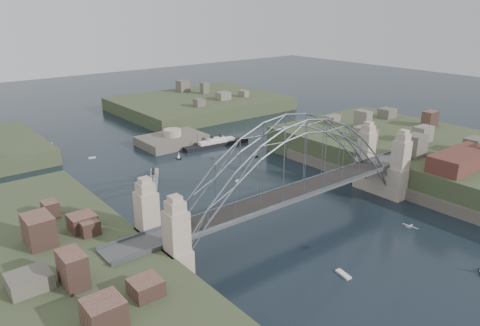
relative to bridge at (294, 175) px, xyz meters
The scene contains 17 objects.
ground 12.32m from the bridge, ahead, with size 500.00×500.00×0.00m, color black.
bridge is the anchor object (origin of this frame).
shore_east 58.25m from the bridge, ahead, with size 50.50×90.00×12.00m.
headland_ne 121.38m from the bridge, 65.56° to the left, with size 70.00×55.00×9.50m, color #384327.
fort_island 72.14m from the bridge, 80.27° to the left, with size 22.00×16.00×9.40m.
wharf_shed 46.23m from the bridge, 17.65° to the right, with size 20.00×8.00×4.00m, color #592D26.
naval_cruiser_near 45.25m from the bridge, 103.79° to the left, with size 10.53×15.70×5.07m.
naval_cruiser_far 92.82m from the bridge, 106.04° to the left, with size 9.64×14.40×5.21m.
ocean_liner 64.03m from the bridge, 69.09° to the left, with size 24.07×5.66×5.86m.
aeroplane 25.11m from the bridge, 78.58° to the right, with size 1.59×2.97×0.43m.
small_boat_a 24.70m from the bridge, 136.11° to the left, with size 1.05×2.54×0.45m.
small_boat_b 32.36m from the bridge, 74.57° to the left, with size 1.83×0.64×0.45m.
small_boat_c 23.22m from the bridge, 107.11° to the right, with size 1.70×3.42×0.45m.
small_boat_d 51.13m from the bridge, 58.69° to the left, with size 1.09×2.40×2.38m.
small_boat_e 66.89m from the bridge, 118.68° to the left, with size 3.20×3.38×0.45m.
small_boat_f 56.83m from the bridge, 84.43° to the left, with size 1.48×1.76×2.38m.
small_boat_h 75.61m from the bridge, 102.03° to the left, with size 2.28×1.34×0.45m.
Camera 1 is at (-64.60, -62.55, 46.06)m, focal length 34.27 mm.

